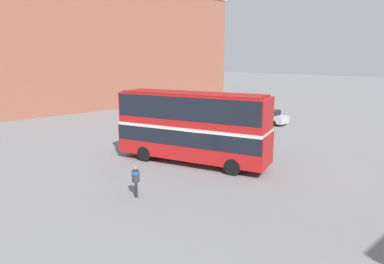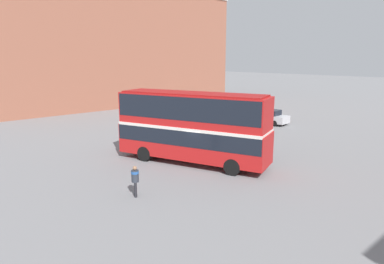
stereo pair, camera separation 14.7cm
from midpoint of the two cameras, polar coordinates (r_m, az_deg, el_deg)
The scene contains 5 objects.
ground_plane at distance 23.01m, azimuth 0.47°, elevation -5.29°, with size 240.00×240.00×0.00m, color slate.
building_row_left at distance 54.20m, azimuth -12.67°, elevation 13.57°, with size 10.82×36.94×16.90m.
double_decker_bus at distance 22.51m, azimuth -0.19°, elevation 1.43°, with size 10.50×5.97×4.74m.
pedestrian_foreground at distance 17.69m, azimuth -9.59°, elevation -7.57°, with size 0.55×0.55×1.61m.
parked_car_kerb_far at distance 37.62m, azimuth 12.06°, elevation 2.56°, with size 4.87×2.29×1.55m.
Camera 1 is at (16.11, -14.90, 6.94)m, focal length 32.00 mm.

